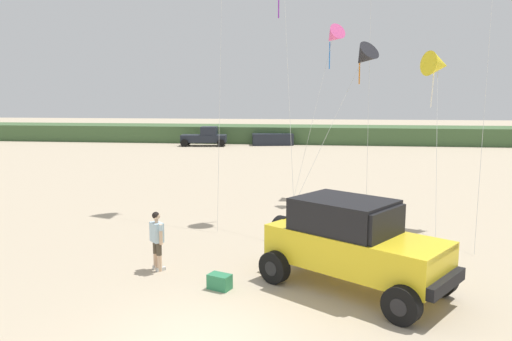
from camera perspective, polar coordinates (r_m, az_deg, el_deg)
dune_ridge at (r=54.62m, az=8.03°, el=4.25°), size 90.00×6.88×1.81m
jeep at (r=12.44m, az=11.32°, el=-8.26°), size 4.94×4.39×2.26m
person_watching at (r=13.82m, az=-11.57°, el=-7.73°), size 0.47×0.48×1.67m
cooler_box at (r=12.52m, az=-4.30°, el=-12.90°), size 0.65×0.54×0.38m
distant_pickup at (r=50.22m, az=-5.99°, el=3.97°), size 4.79×2.86×1.98m
distant_sedan at (r=50.80m, az=1.97°, el=3.68°), size 4.47×2.58×1.20m
kite_purple_stunt at (r=24.75m, az=9.05°, el=15.31°), size 2.37×4.99×8.32m
kite_black_sled at (r=19.93m, az=20.59°, el=11.56°), size 1.38×4.98×6.55m
kite_green_box at (r=20.55m, az=12.54°, el=12.90°), size 3.73×4.55×7.10m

